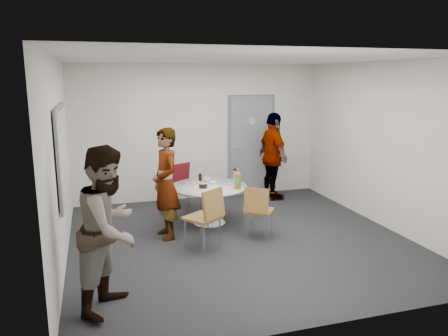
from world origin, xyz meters
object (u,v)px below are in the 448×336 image
object	(u,v)px
whiteboard	(63,152)
person_right	(273,156)
door	(251,146)
chair_near_right	(258,207)
person_left	(110,229)
person_main	(166,184)
chair_near_left	(207,213)
chair_far	(185,181)
table	(211,191)

from	to	relation	value
whiteboard	person_right	distance (m)	4.26
door	person_right	xyz separation A→B (m)	(0.28, -0.53, -0.15)
chair_near_right	person_left	world-z (taller)	person_left
person_left	person_right	bearing A→B (deg)	-14.16
person_main	person_right	distance (m)	2.86
door	person_main	bearing A→B (deg)	-136.16
chair_near_right	chair_near_left	bearing A→B (deg)	-129.26
person_main	person_left	bearing A→B (deg)	-35.58
person_left	chair_near_left	bearing A→B (deg)	-18.67
chair_near_left	chair_far	distance (m)	2.13
whiteboard	person_left	size ratio (longest dim) A/B	1.07
table	chair_far	distance (m)	1.07
chair_near_left	person_right	bearing A→B (deg)	13.69
table	chair_far	world-z (taller)	table
whiteboard	table	xyz separation A→B (m)	(2.24, 0.62, -0.87)
door	chair_far	distance (m)	1.75
table	person_left	xyz separation A→B (m)	(-1.73, -2.30, 0.30)
chair_far	person_left	xyz separation A→B (m)	(-1.50, -3.34, 0.37)
table	person_left	size ratio (longest dim) A/B	0.72
table	person_left	world-z (taller)	person_left
chair_far	person_right	xyz separation A→B (m)	(1.83, 0.09, 0.36)
whiteboard	chair_near_left	size ratio (longest dim) A/B	2.07
chair_near_right	person_right	xyz separation A→B (m)	(1.10, 2.01, 0.38)
person_left	table	bearing A→B (deg)	-6.99
table	person_right	size ratio (longest dim) A/B	0.72
person_main	person_right	bearing A→B (deg)	112.05
whiteboard	chair_near_left	distance (m)	2.14
chair_near_left	person_main	size ratio (longest dim) A/B	0.54
person_right	chair_near_right	bearing A→B (deg)	146.92
chair_near_right	table	bearing A→B (deg)	156.40
whiteboard	person_left	distance (m)	1.85
table	person_main	distance (m)	0.95
door	whiteboard	size ratio (longest dim) A/B	1.12
chair_far	person_left	bearing A→B (deg)	38.01
person_left	whiteboard	bearing A→B (deg)	46.79
door	person_right	bearing A→B (deg)	-62.31
whiteboard	chair_far	bearing A→B (deg)	39.45
door	person_main	distance (m)	2.97
whiteboard	person_right	bearing A→B (deg)	24.50
door	chair_near_right	distance (m)	2.72
table	door	bearing A→B (deg)	51.61
door	chair_near_left	distance (m)	3.26
chair_near_left	person_right	distance (m)	2.98
door	person_main	size ratio (longest dim) A/B	1.24
chair_far	table	bearing A→B (deg)	74.63
person_main	table	bearing A→B (deg)	105.34
door	table	distance (m)	2.17
person_main	person_left	world-z (taller)	person_left
table	chair_near_right	size ratio (longest dim) A/B	1.54
chair_near_right	chair_far	distance (m)	2.05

